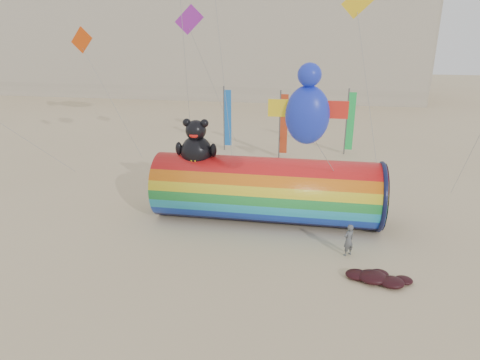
% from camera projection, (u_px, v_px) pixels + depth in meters
% --- Properties ---
extents(ground, '(160.00, 160.00, 0.00)m').
position_uv_depth(ground, '(225.00, 236.00, 20.79)').
color(ground, '#CCB58C').
rests_on(ground, ground).
extents(hotel_building, '(60.40, 15.40, 20.60)m').
position_uv_depth(hotel_building, '(207.00, 21.00, 61.81)').
color(hotel_building, '#B7AD99').
rests_on(hotel_building, ground).
extents(windsock_assembly, '(11.57, 3.52, 5.33)m').
position_uv_depth(windsock_assembly, '(266.00, 188.00, 22.00)').
color(windsock_assembly, red).
rests_on(windsock_assembly, ground).
extents(kite_handler, '(0.65, 0.63, 1.50)m').
position_uv_depth(kite_handler, '(349.00, 240.00, 18.81)').
color(kite_handler, '#53565A').
rests_on(kite_handler, ground).
extents(fabric_bundle, '(2.62, 1.35, 0.41)m').
position_uv_depth(fabric_bundle, '(378.00, 278.00, 17.04)').
color(fabric_bundle, '#36090E').
rests_on(fabric_bundle, ground).
extents(festival_banners, '(10.30, 1.94, 5.20)m').
position_uv_depth(festival_banners, '(286.00, 121.00, 33.28)').
color(festival_banners, '#59595E').
rests_on(festival_banners, ground).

